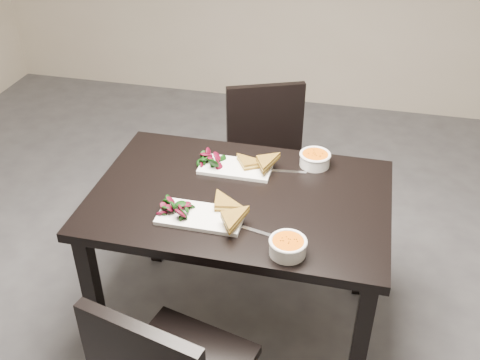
{
  "coord_description": "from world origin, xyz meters",
  "views": [
    {
      "loc": [
        0.52,
        -1.74,
        2.05
      ],
      "look_at": [
        0.1,
        0.04,
        0.82
      ],
      "focal_mm": 41.6,
      "sensor_mm": 36.0,
      "label": 1
    }
  ],
  "objects_px": {
    "chair_far": "(268,156)",
    "plate_far": "(236,168)",
    "table": "(240,214)",
    "plate_near": "(201,217)",
    "soup_bowl_far": "(315,158)",
    "soup_bowl_near": "(288,246)"
  },
  "relations": [
    {
      "from": "plate_near",
      "to": "table",
      "type": "bearing_deg",
      "value": 59.65
    },
    {
      "from": "chair_far",
      "to": "plate_far",
      "type": "height_order",
      "value": "chair_far"
    },
    {
      "from": "chair_far",
      "to": "plate_near",
      "type": "distance_m",
      "value": 0.98
    },
    {
      "from": "chair_far",
      "to": "soup_bowl_near",
      "type": "distance_m",
      "value": 1.13
    },
    {
      "from": "table",
      "to": "plate_near",
      "type": "distance_m",
      "value": 0.24
    },
    {
      "from": "plate_near",
      "to": "soup_bowl_far",
      "type": "bearing_deg",
      "value": 51.68
    },
    {
      "from": "plate_far",
      "to": "plate_near",
      "type": "bearing_deg",
      "value": -97.51
    },
    {
      "from": "table",
      "to": "soup_bowl_near",
      "type": "xyz_separation_m",
      "value": [
        0.24,
        -0.31,
        0.13
      ]
    },
    {
      "from": "chair_far",
      "to": "plate_near",
      "type": "xyz_separation_m",
      "value": [
        -0.09,
        -0.93,
        0.27
      ]
    },
    {
      "from": "plate_near",
      "to": "soup_bowl_far",
      "type": "height_order",
      "value": "soup_bowl_far"
    },
    {
      "from": "table",
      "to": "soup_bowl_far",
      "type": "xyz_separation_m",
      "value": [
        0.27,
        0.29,
        0.13
      ]
    },
    {
      "from": "table",
      "to": "soup_bowl_near",
      "type": "relative_size",
      "value": 8.88
    },
    {
      "from": "plate_far",
      "to": "soup_bowl_far",
      "type": "height_order",
      "value": "soup_bowl_far"
    },
    {
      "from": "soup_bowl_near",
      "to": "soup_bowl_far",
      "type": "relative_size",
      "value": 0.99
    },
    {
      "from": "table",
      "to": "plate_far",
      "type": "bearing_deg",
      "value": 109.05
    },
    {
      "from": "table",
      "to": "soup_bowl_near",
      "type": "bearing_deg",
      "value": -51.78
    },
    {
      "from": "soup_bowl_near",
      "to": "plate_far",
      "type": "xyz_separation_m",
      "value": [
        -0.31,
        0.49,
        -0.03
      ]
    },
    {
      "from": "chair_far",
      "to": "soup_bowl_far",
      "type": "height_order",
      "value": "chair_far"
    },
    {
      "from": "table",
      "to": "soup_bowl_far",
      "type": "distance_m",
      "value": 0.42
    },
    {
      "from": "table",
      "to": "soup_bowl_near",
      "type": "distance_m",
      "value": 0.42
    },
    {
      "from": "chair_far",
      "to": "plate_far",
      "type": "xyz_separation_m",
      "value": [
        -0.04,
        -0.57,
        0.27
      ]
    },
    {
      "from": "chair_far",
      "to": "plate_far",
      "type": "bearing_deg",
      "value": -116.9
    }
  ]
}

